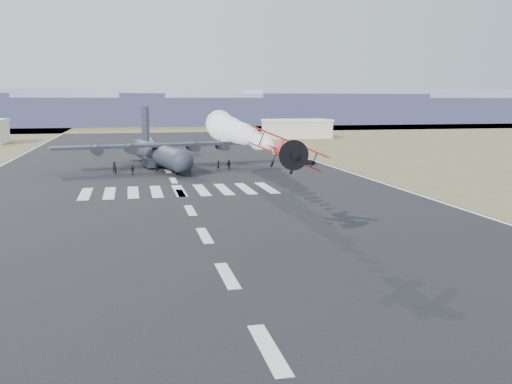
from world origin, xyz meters
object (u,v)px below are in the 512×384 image
object	(u,v)px
aerobatic_biplane	(286,152)
crew_e	(186,167)
support_vehicle	(305,161)
crew_b	(115,167)
crew_g	(157,168)
transport_aircraft	(159,152)
crew_c	(190,169)
crew_f	(229,165)
crew_a	(116,169)
hangar_right	(297,128)
crew_h	(219,165)
crew_d	(133,170)

from	to	relation	value
aerobatic_biplane	crew_e	xyz separation A→B (m)	(-3.02, 51.78, -7.02)
support_vehicle	crew_e	world-z (taller)	crew_e
crew_b	crew_g	size ratio (longest dim) A/B	1.11
transport_aircraft	aerobatic_biplane	bearing A→B (deg)	-94.53
crew_c	crew_f	size ratio (longest dim) A/B	1.06
crew_a	crew_b	world-z (taller)	crew_b
crew_e	crew_f	distance (m)	7.72
hangar_right	crew_e	bearing A→B (deg)	-118.38
support_vehicle	crew_h	distance (m)	17.94
aerobatic_biplane	crew_e	world-z (taller)	aerobatic_biplane
crew_c	crew_a	bearing A→B (deg)	105.77
hangar_right	crew_a	distance (m)	97.89
crew_g	crew_f	bearing A→B (deg)	-40.34
crew_e	crew_a	bearing A→B (deg)	83.09
crew_a	crew_e	distance (m)	11.60
crew_h	crew_f	bearing A→B (deg)	-2.15
transport_aircraft	crew_c	size ratio (longest dim) A/B	21.30
crew_f	crew_h	world-z (taller)	crew_f
aerobatic_biplane	transport_aircraft	size ratio (longest dim) A/B	0.16
support_vehicle	crew_e	bearing A→B (deg)	115.27
crew_b	support_vehicle	bearing A→B (deg)	-2.47
aerobatic_biplane	crew_f	world-z (taller)	aerobatic_biplane
crew_b	crew_h	xyz separation A→B (m)	(17.41, -0.00, -0.10)
crew_g	crew_h	size ratio (longest dim) A/B	1.01
crew_e	crew_f	bearing A→B (deg)	-92.54
crew_c	crew_e	distance (m)	3.60
crew_e	crew_g	size ratio (longest dim) A/B	1.01
transport_aircraft	support_vehicle	world-z (taller)	transport_aircraft
crew_h	crew_d	bearing A→B (deg)	176.71
hangar_right	crew_b	size ratio (longest dim) A/B	11.21
support_vehicle	crew_g	bearing A→B (deg)	113.10
crew_a	crew_b	size ratio (longest dim) A/B	0.93
crew_b	crew_d	size ratio (longest dim) A/B	1.12
support_vehicle	crew_b	distance (m)	34.96
aerobatic_biplane	crew_f	bearing A→B (deg)	86.51
crew_c	crew_h	world-z (taller)	crew_c
crew_b	crew_e	bearing A→B (deg)	-16.52
transport_aircraft	crew_g	distance (m)	7.45
crew_h	crew_b	bearing A→B (deg)	163.36
crew_b	crew_c	distance (m)	12.86
aerobatic_biplane	crew_e	distance (m)	52.34
hangar_right	crew_f	size ratio (longest dim) A/B	12.42
transport_aircraft	crew_b	xyz separation A→B (m)	(-7.66, -5.79, -1.86)
crew_a	crew_c	bearing A→B (deg)	-84.08
crew_b	crew_c	bearing A→B (deg)	-32.54
hangar_right	transport_aircraft	bearing A→B (deg)	-122.89
transport_aircraft	crew_e	xyz separation A→B (m)	(4.03, -6.90, -1.94)
crew_c	crew_g	size ratio (longest dim) A/B	1.06
crew_e	crew_c	bearing A→B (deg)	170.23
crew_g	hangar_right	bearing A→B (deg)	10.41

